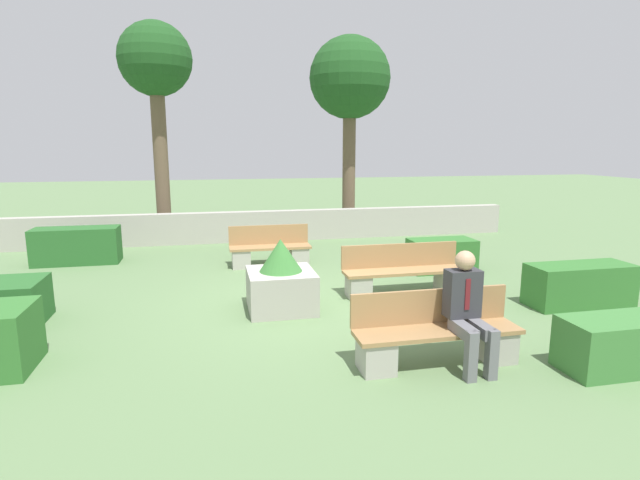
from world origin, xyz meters
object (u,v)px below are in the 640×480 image
object	(u,v)px
planter_corner_left	(281,281)
tree_center_left	(350,81)
bench_left_side	(270,251)
tree_leftmost	(156,67)
bench_right_side	(403,275)
person_seated_man	(467,305)
bench_front	(436,337)

from	to	relation	value
planter_corner_left	tree_center_left	distance (m)	8.44
bench_left_side	tree_center_left	world-z (taller)	tree_center_left
tree_leftmost	bench_right_side	bearing A→B (deg)	-55.71
bench_left_side	person_seated_man	xyz separation A→B (m)	(1.57, -5.26, 0.42)
bench_front	tree_leftmost	distance (m)	10.61
bench_front	person_seated_man	bearing A→B (deg)	-25.50
bench_left_side	tree_center_left	distance (m)	6.32
planter_corner_left	tree_center_left	size ratio (longest dim) A/B	0.20
planter_corner_left	tree_leftmost	size ratio (longest dim) A/B	0.20
bench_left_side	bench_front	bearing A→B (deg)	-75.64
bench_right_side	person_seated_man	bearing A→B (deg)	-97.08
bench_left_side	planter_corner_left	world-z (taller)	planter_corner_left
person_seated_man	bench_right_side	bearing A→B (deg)	82.33
bench_front	tree_center_left	bearing A→B (deg)	80.58
planter_corner_left	bench_right_side	bearing A→B (deg)	10.36
tree_leftmost	tree_center_left	xyz separation A→B (m)	(5.22, 0.14, -0.19)
person_seated_man	tree_center_left	bearing A→B (deg)	82.45
person_seated_man	planter_corner_left	size ratio (longest dim) A/B	1.20
tree_center_left	bench_front	bearing A→B (deg)	-99.42
bench_front	bench_left_side	distance (m)	5.28
bench_right_side	planter_corner_left	bearing A→B (deg)	-169.05
bench_left_side	bench_right_side	distance (m)	3.14
planter_corner_left	tree_leftmost	distance (m)	8.18
bench_front	bench_left_side	world-z (taller)	same
bench_left_side	person_seated_man	size ratio (longest dim) A/B	1.26
bench_right_side	tree_center_left	size ratio (longest dim) A/B	0.37
bench_left_side	bench_right_side	world-z (taller)	same
tree_leftmost	tree_center_left	distance (m)	5.23
bench_right_side	person_seated_man	xyz separation A→B (m)	(-0.38, -2.80, 0.40)
person_seated_man	tree_center_left	size ratio (longest dim) A/B	0.24
bench_front	person_seated_man	size ratio (longest dim) A/B	1.46
bench_right_side	tree_center_left	distance (m)	7.67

